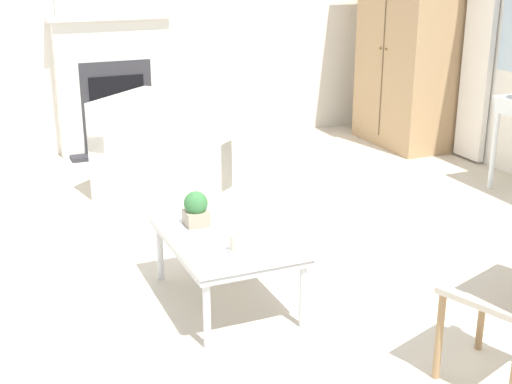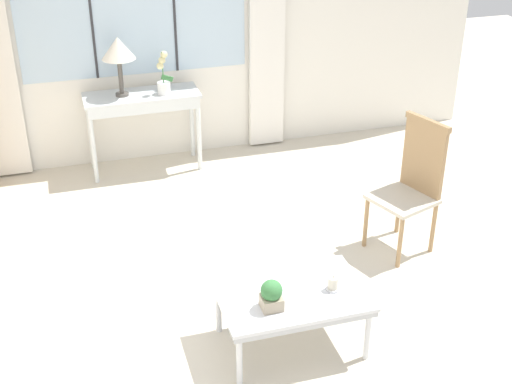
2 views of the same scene
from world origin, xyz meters
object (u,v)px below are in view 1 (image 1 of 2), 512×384
fireplace (114,76)px  armchair_upholstered (159,162)px  armoire (407,44)px  pillar_candle (236,244)px  coffee_table (226,240)px  potted_plant_small (196,209)px

fireplace → armchair_upholstered: (1.40, 0.04, -0.49)m
armoire → pillar_candle: armoire is taller
fireplace → coffee_table: 3.43m
fireplace → potted_plant_small: size_ratio=10.87×
armchair_upholstered → potted_plant_small: bearing=-9.0°
coffee_table → armoire: bearing=131.3°
potted_plant_small → armoire: bearing=128.2°
coffee_table → potted_plant_small: bearing=-146.9°
fireplace → armchair_upholstered: size_ratio=1.86×
fireplace → armoire: fireplace is taller
coffee_table → pillar_candle: (0.27, -0.04, 0.09)m
fireplace → pillar_candle: (3.68, -0.18, -0.29)m
armchair_upholstered → potted_plant_small: armchair_upholstered is taller
potted_plant_small → armchair_upholstered: bearing=171.0°
fireplace → potted_plant_small: bearing=-4.4°
armoire → armchair_upholstered: size_ratio=1.73×
armchair_upholstered → coffee_table: bearing=-5.0°
armchair_upholstered → pillar_candle: size_ratio=11.25×
coffee_table → potted_plant_small: (-0.18, -0.12, 0.14)m
pillar_candle → coffee_table: bearing=170.7°
armoire → potted_plant_small: 3.88m
fireplace → potted_plant_small: 3.25m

